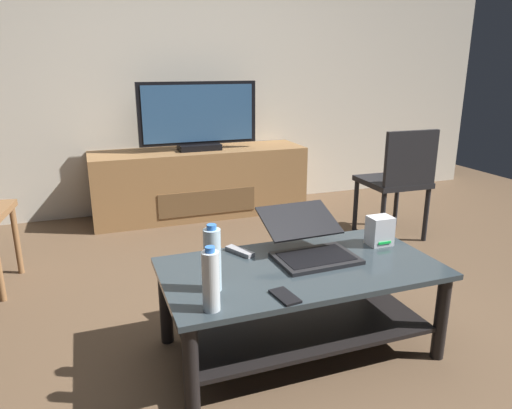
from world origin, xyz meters
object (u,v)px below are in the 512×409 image
at_px(media_cabinet, 200,182).
at_px(television, 198,118).
at_px(coffee_table, 300,292).
at_px(dining_chair, 399,177).
at_px(tv_remote, 240,251).
at_px(water_bottle_far, 212,259).
at_px(cell_phone, 285,296).
at_px(laptop, 309,242).
at_px(router_box, 380,231).
at_px(water_bottle_near, 211,281).

height_order(media_cabinet, television, television).
height_order(coffee_table, dining_chair, dining_chair).
bearing_deg(tv_remote, water_bottle_far, -150.10).
distance_m(television, water_bottle_far, 2.36).
height_order(cell_phone, tv_remote, tv_remote).
xyz_separation_m(coffee_table, dining_chair, (1.32, 1.09, 0.19)).
distance_m(laptop, router_box, 0.39).
bearing_deg(dining_chair, router_box, -130.39).
distance_m(dining_chair, router_box, 1.29).
xyz_separation_m(television, dining_chair, (1.25, -1.10, -0.37)).
bearing_deg(cell_phone, router_box, 20.04).
bearing_deg(media_cabinet, water_bottle_near, -102.54).
height_order(media_cabinet, cell_phone, media_cabinet).
distance_m(laptop, tv_remote, 0.33).
height_order(coffee_table, media_cabinet, media_cabinet).
bearing_deg(coffee_table, laptop, 49.59).
relative_size(media_cabinet, dining_chair, 2.18).
distance_m(television, water_bottle_near, 2.52).
relative_size(laptop, tv_remote, 2.76).
xyz_separation_m(coffee_table, water_bottle_near, (-0.48, -0.24, 0.25)).
relative_size(media_cabinet, water_bottle_near, 7.43).
xyz_separation_m(television, cell_phone, (-0.26, -2.44, -0.43)).
xyz_separation_m(dining_chair, water_bottle_far, (-1.75, -1.18, 0.07)).
bearing_deg(television, laptop, -89.42).
distance_m(cell_phone, tv_remote, 0.48).
xyz_separation_m(dining_chair, cell_phone, (-1.50, -1.34, -0.05)).
distance_m(dining_chair, cell_phone, 2.01).
bearing_deg(media_cabinet, television, -90.00).
bearing_deg(laptop, water_bottle_near, -148.29).
bearing_deg(cell_phone, water_bottle_near, 170.78).
height_order(water_bottle_far, cell_phone, water_bottle_far).
relative_size(coffee_table, laptop, 2.80).
bearing_deg(router_box, media_cabinet, 101.00).
relative_size(laptop, water_bottle_far, 1.60).
xyz_separation_m(water_bottle_near, cell_phone, (0.29, -0.01, -0.11)).
xyz_separation_m(laptop, water_bottle_far, (-0.52, -0.20, 0.07)).
relative_size(water_bottle_far, cell_phone, 1.97).
xyz_separation_m(media_cabinet, water_bottle_near, (-0.55, -2.46, 0.25)).
xyz_separation_m(media_cabinet, router_box, (0.41, -2.11, 0.21)).
xyz_separation_m(dining_chair, water_bottle_near, (-1.79, -1.33, 0.06)).
distance_m(media_cabinet, tv_remote, 2.01).
bearing_deg(router_box, coffee_table, -167.80).
bearing_deg(laptop, television, 90.58).
height_order(laptop, router_box, laptop).
bearing_deg(television, cell_phone, -95.98).
distance_m(coffee_table, cell_phone, 0.34).
bearing_deg(media_cabinet, laptop, -89.42).
bearing_deg(coffee_table, cell_phone, -126.60).
relative_size(media_cabinet, cell_phone, 13.19).
relative_size(coffee_table, water_bottle_far, 4.48).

